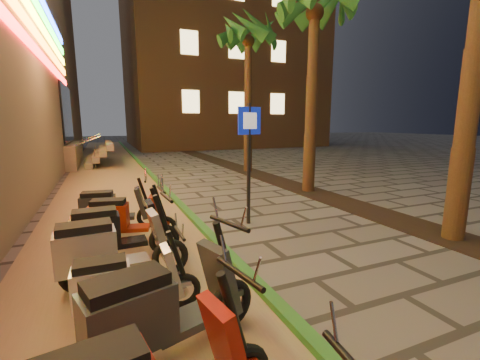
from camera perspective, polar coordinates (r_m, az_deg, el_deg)
name	(u,v)px	position (r m, az deg, el deg)	size (l,w,h in m)	color
ground	(414,351)	(4.13, 28.48, -25.22)	(120.00, 120.00, 0.00)	#474442
parking_strip	(112,189)	(12.21, -21.84, -1.49)	(3.40, 60.00, 0.01)	#8C7251
green_curb	(160,184)	(12.35, -13.95, -0.72)	(0.18, 60.00, 0.10)	#296927
planting_strip	(349,204)	(9.74, 18.76, -4.08)	(1.20, 40.00, 0.02)	black
apartment_block	(216,24)	(37.39, -4.30, 25.92)	(18.00, 16.06, 25.00)	brown
palm_c	(315,12)	(11.54, 13.16, 27.10)	(2.97, 3.02, 6.91)	#472D19
palm_d	(248,41)	(15.80, 1.48, 23.43)	(2.97, 3.02, 7.16)	#472D19
pedestrian_sign	(249,147)	(7.21, 1.61, 5.85)	(0.60, 0.16, 2.74)	black
scooter_6	(158,311)	(3.35, -14.34, -21.61)	(1.83, 0.97, 1.30)	black
scooter_7	(123,285)	(4.15, -20.10, -17.14)	(1.47, 0.52, 1.04)	black
scooter_8	(108,250)	(4.94, -22.38, -11.46)	(1.83, 0.64, 1.29)	black
scooter_9	(113,232)	(5.77, -21.57, -8.55)	(1.74, 0.61, 1.23)	black
scooter_10	(123,218)	(6.61, -20.11, -6.42)	(1.63, 0.79, 1.15)	black
scooter_11	(111,208)	(7.45, -22.01, -4.71)	(1.63, 0.67, 1.15)	black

